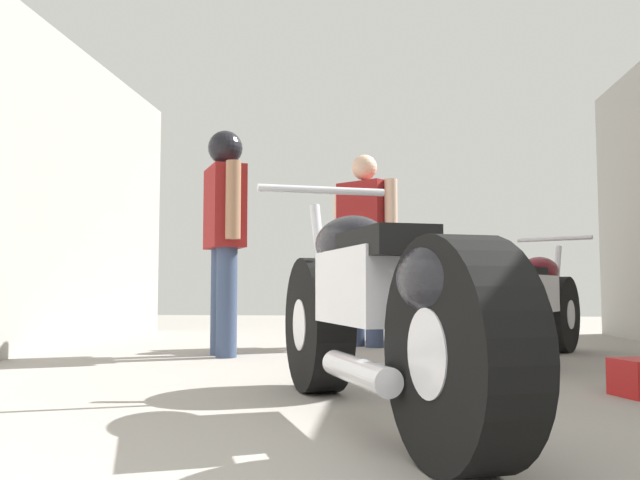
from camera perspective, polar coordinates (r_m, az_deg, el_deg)
ground_plane at (r=3.81m, az=3.53°, el=-11.90°), size 17.44×17.44×0.00m
motorcycle_maroon_cruiser at (r=2.54m, az=4.49°, el=-5.97°), size 1.02×2.09×1.01m
motorcycle_black_naked at (r=4.98m, az=17.70°, el=-5.41°), size 1.13×1.82×0.93m
mechanic_in_blue at (r=5.88m, az=3.88°, el=0.24°), size 0.62×0.49×1.71m
mechanic_with_helmet at (r=5.11m, az=-8.25°, el=1.72°), size 0.42×0.65×1.73m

